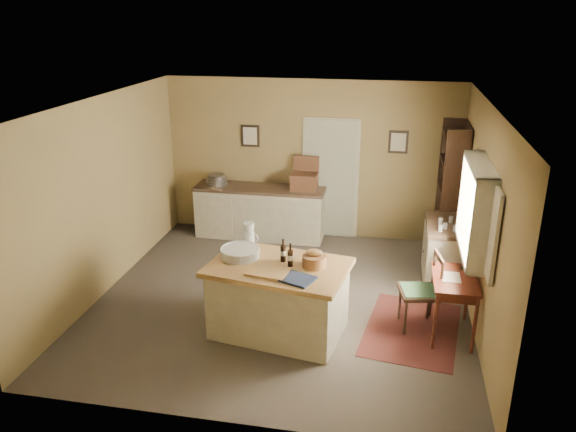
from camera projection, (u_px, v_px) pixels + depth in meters
The scene contains 16 objects.
ground at pixel (282, 299), 7.75m from camera, with size 5.00×5.00×0.00m, color #50463D.
wall_back at pixel (311, 159), 9.58m from camera, with size 5.00×0.10×2.70m, color olive.
wall_front at pixel (226, 300), 4.98m from camera, with size 5.00×0.10×2.70m, color olive.
wall_left at pixel (104, 196), 7.72m from camera, with size 0.10×5.00×2.70m, color olive.
wall_right at pixel (482, 220), 6.84m from camera, with size 0.10×5.00×2.70m, color olive.
ceiling at pixel (281, 103), 6.81m from camera, with size 5.00×5.00×0.00m, color silver.
door at pixel (330, 178), 9.59m from camera, with size 0.97×0.06×2.11m, color #AEAC94.
framed_prints at pixel (323, 139), 9.39m from camera, with size 2.82×0.02×0.38m.
window at pixel (480, 210), 6.60m from camera, with size 0.25×1.99×1.12m.
work_island at pixel (278, 297), 6.82m from camera, with size 1.79×1.32×1.20m.
sideboard at pixel (261, 210), 9.75m from camera, with size 2.24×0.64×1.18m.
rug at pixel (412, 329), 7.02m from camera, with size 1.10×1.60×0.01m, color #471616.
writing_desk at pixel (454, 285), 6.71m from camera, with size 0.52×0.85×0.82m.
desk_chair at pixel (419, 292), 6.92m from camera, with size 0.46×0.46×0.98m, color black, non-canonical shape.
right_cabinet at pixel (444, 253), 8.12m from camera, with size 0.58×1.03×0.99m.
shelving_unit at pixel (454, 192), 8.80m from camera, with size 0.36×0.97×2.15m.
Camera 1 is at (1.36, -6.72, 3.78)m, focal length 35.00 mm.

